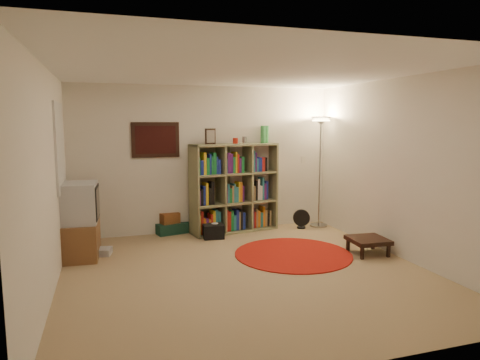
% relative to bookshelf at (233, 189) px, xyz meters
% --- Properties ---
extents(room, '(4.54, 4.54, 2.54)m').
position_rel_bookshelf_xyz_m(room, '(-0.49, -2.01, 0.52)').
color(room, '#9C815B').
rests_on(room, ground).
extents(bookshelf, '(1.58, 0.70, 1.83)m').
position_rel_bookshelf_xyz_m(bookshelf, '(0.00, 0.00, 0.00)').
color(bookshelf, '#797850').
rests_on(bookshelf, ground).
extents(floor_lamp, '(0.47, 0.47, 1.99)m').
position_rel_bookshelf_xyz_m(floor_lamp, '(1.59, -0.14, 0.91)').
color(floor_lamp, '#99999D').
rests_on(floor_lamp, ground).
extents(floor_fan, '(0.30, 0.20, 0.34)m').
position_rel_bookshelf_xyz_m(floor_fan, '(1.22, -0.19, -0.57)').
color(floor_fan, black).
rests_on(floor_fan, ground).
extents(tv_stand, '(0.56, 0.76, 1.06)m').
position_rel_bookshelf_xyz_m(tv_stand, '(-2.47, -0.78, -0.23)').
color(tv_stand, brown).
rests_on(tv_stand, ground).
extents(dvd_box, '(0.34, 0.30, 0.10)m').
position_rel_bookshelf_xyz_m(dvd_box, '(-2.20, -0.75, -0.69)').
color(dvd_box, '#B1B1B6').
rests_on(dvd_box, ground).
extents(suitcase, '(0.62, 0.48, 0.18)m').
position_rel_bookshelf_xyz_m(suitcase, '(-1.04, 0.20, -0.65)').
color(suitcase, '#133527').
rests_on(suitcase, ground).
extents(wicker_basket, '(0.36, 0.31, 0.18)m').
position_rel_bookshelf_xyz_m(wicker_basket, '(-1.08, 0.18, -0.47)').
color(wicker_basket, brown).
rests_on(wicker_basket, suitcase).
extents(duffel_bag, '(0.35, 0.30, 0.23)m').
position_rel_bookshelf_xyz_m(duffel_bag, '(-0.44, -0.35, -0.62)').
color(duffel_bag, black).
rests_on(duffel_bag, ground).
extents(paper_towel, '(0.14, 0.14, 0.24)m').
position_rel_bookshelf_xyz_m(paper_towel, '(-0.40, -0.30, -0.62)').
color(paper_towel, silver).
rests_on(paper_towel, ground).
extents(red_rug, '(1.68, 1.68, 0.01)m').
position_rel_bookshelf_xyz_m(red_rug, '(0.44, -1.56, -0.73)').
color(red_rug, maroon).
rests_on(red_rug, ground).
extents(side_table, '(0.55, 0.55, 0.24)m').
position_rel_bookshelf_xyz_m(side_table, '(1.48, -1.85, -0.54)').
color(side_table, black).
rests_on(side_table, ground).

